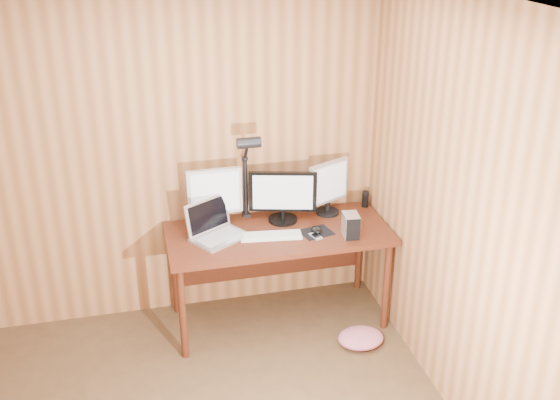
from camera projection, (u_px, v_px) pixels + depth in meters
name	position (u px, v px, depth m)	size (l,w,h in m)	color
room_shell	(158.00, 318.00, 2.85)	(4.00, 4.00, 4.00)	#51371F
desk	(276.00, 242.00, 4.81)	(1.60, 0.70, 0.75)	#4C1E0F
monitor_center	(283.00, 196.00, 4.77)	(0.49, 0.22, 0.39)	black
monitor_left	(215.00, 196.00, 4.68)	(0.40, 0.19, 0.45)	black
monitor_right	(328.00, 186.00, 4.88)	(0.34, 0.19, 0.42)	black
laptop	(215.00, 228.00, 4.60)	(0.46, 0.43, 0.26)	silver
keyboard	(271.00, 236.00, 4.61)	(0.44, 0.18, 0.02)	white
mousepad	(316.00, 232.00, 4.68)	(0.22, 0.18, 0.00)	black
mouse	(317.00, 230.00, 4.67)	(0.07, 0.11, 0.04)	black
hard_drive	(351.00, 225.00, 4.60)	(0.12, 0.16, 0.17)	silver
phone	(315.00, 236.00, 4.61)	(0.08, 0.12, 0.01)	silver
speaker	(365.00, 199.00, 5.06)	(0.05, 0.05, 0.13)	black
desk_lamp	(247.00, 165.00, 4.67)	(0.17, 0.24, 0.72)	black
fabric_pile	(361.00, 338.00, 4.70)	(0.33, 0.27, 0.11)	#C35E70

